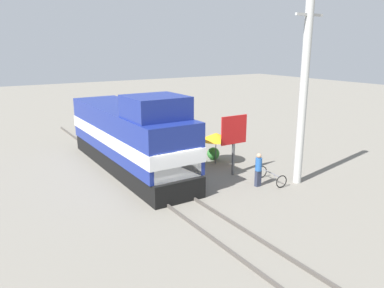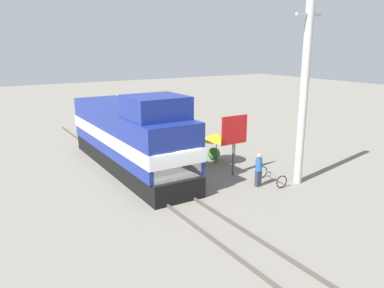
% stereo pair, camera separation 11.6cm
% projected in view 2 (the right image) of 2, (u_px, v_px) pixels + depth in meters
% --- Properties ---
extents(ground_plane, '(120.00, 120.00, 0.00)m').
position_uv_depth(ground_plane, '(168.00, 194.00, 18.33)').
color(ground_plane, slate).
extents(rail_near, '(0.08, 36.81, 0.15)m').
position_uv_depth(rail_near, '(155.00, 196.00, 17.94)').
color(rail_near, '#4C4742').
rests_on(rail_near, ground_plane).
extents(rail_far, '(0.08, 36.81, 0.15)m').
position_uv_depth(rail_far, '(181.00, 190.00, 18.67)').
color(rail_far, '#4C4742').
rests_on(rail_far, ground_plane).
extents(locomotive, '(2.96, 12.22, 4.72)m').
position_uv_depth(locomotive, '(131.00, 137.00, 21.47)').
color(locomotive, black).
rests_on(locomotive, ground_plane).
extents(utility_pole, '(1.80, 0.42, 9.66)m').
position_uv_depth(utility_pole, '(304.00, 91.00, 18.70)').
color(utility_pole, '#B2B2AD').
rests_on(utility_pole, ground_plane).
extents(vendor_umbrella, '(1.99, 1.99, 1.94)m').
position_uv_depth(vendor_umbrella, '(217.00, 137.00, 22.74)').
color(vendor_umbrella, '#4C4C4C').
rests_on(vendor_umbrella, ground_plane).
extents(billboard_sign, '(1.70, 0.12, 3.38)m').
position_uv_depth(billboard_sign, '(234.00, 133.00, 20.55)').
color(billboard_sign, '#595959').
rests_on(billboard_sign, ground_plane).
extents(shrub_cluster, '(0.80, 0.80, 0.80)m').
position_uv_depth(shrub_cluster, '(214.00, 154.00, 23.84)').
color(shrub_cluster, '#388C38').
rests_on(shrub_cluster, ground_plane).
extents(person_bystander, '(0.34, 0.34, 1.77)m').
position_uv_depth(person_bystander, '(259.00, 169.00, 19.16)').
color(person_bystander, '#2D3347').
rests_on(person_bystander, ground_plane).
extents(bicycle, '(0.85, 1.79, 0.67)m').
position_uv_depth(bicycle, '(272.00, 177.00, 19.81)').
color(bicycle, black).
rests_on(bicycle, ground_plane).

